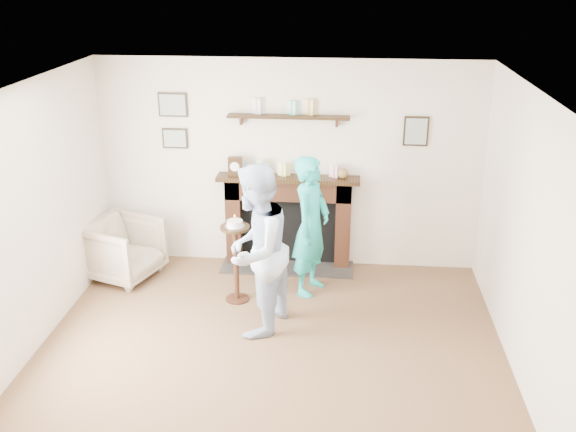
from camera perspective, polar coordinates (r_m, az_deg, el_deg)
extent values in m
plane|color=brown|center=(5.92, -2.15, -14.52)|extent=(5.00, 5.00, 0.00)
cube|color=beige|center=(7.60, 0.09, 4.53)|extent=(4.50, 0.04, 2.50)
cube|color=beige|center=(5.98, -24.25, -2.37)|extent=(0.04, 5.00, 2.50)
cube|color=beige|center=(5.48, 21.78, -4.16)|extent=(0.04, 5.00, 2.50)
cube|color=silver|center=(4.88, -2.56, 9.91)|extent=(4.50, 5.00, 0.04)
cube|color=black|center=(7.82, -4.80, -0.48)|extent=(0.18, 0.20, 1.10)
cube|color=black|center=(7.71, 4.91, -0.81)|extent=(0.18, 0.20, 1.10)
cube|color=black|center=(7.59, 0.02, 2.36)|extent=(1.50, 0.20, 0.24)
cube|color=black|center=(7.85, 0.06, -1.26)|extent=(1.14, 0.06, 0.86)
cube|color=#2F2C2A|center=(7.85, -0.06, -4.59)|extent=(1.60, 0.44, 0.03)
cube|color=black|center=(7.51, 0.00, 3.33)|extent=(1.68, 0.26, 0.05)
cube|color=black|center=(7.37, 0.04, 8.82)|extent=(1.40, 0.15, 0.03)
cube|color=black|center=(7.64, -10.20, 9.72)|extent=(0.34, 0.03, 0.28)
cube|color=black|center=(7.73, -10.01, 6.82)|extent=(0.30, 0.03, 0.24)
cube|color=black|center=(7.48, 11.31, 7.41)|extent=(0.28, 0.03, 0.34)
cube|color=black|center=(7.55, -4.71, 4.42)|extent=(0.16, 0.09, 0.22)
cylinder|color=white|center=(7.50, -4.77, 4.39)|extent=(0.11, 0.01, 0.11)
sphere|color=#2D8831|center=(7.46, 4.91, 3.79)|extent=(0.12, 0.12, 0.12)
imported|color=#C2AE90|center=(7.92, -14.21, -5.21)|extent=(0.98, 0.97, 0.70)
imported|color=#A9B9D3|center=(6.67, -2.75, -9.93)|extent=(0.87, 1.00, 1.75)
imported|color=teal|center=(7.38, 1.98, -6.58)|extent=(0.55, 0.67, 1.58)
cylinder|color=black|center=(7.20, -4.53, -7.33)|extent=(0.26, 0.26, 0.02)
cylinder|color=black|center=(7.00, -4.63, -4.28)|extent=(0.06, 0.06, 0.83)
cylinder|color=black|center=(6.82, -4.74, -1.03)|extent=(0.32, 0.32, 0.03)
cylinder|color=silver|center=(6.82, -4.74, -0.90)|extent=(0.21, 0.21, 0.01)
cylinder|color=silver|center=(6.80, -4.75, -0.64)|extent=(0.17, 0.17, 0.06)
cylinder|color=beige|center=(6.78, -4.77, -0.23)|extent=(0.01, 0.01, 0.05)
sphere|color=orange|center=(6.77, -4.77, 0.02)|extent=(0.02, 0.02, 0.02)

